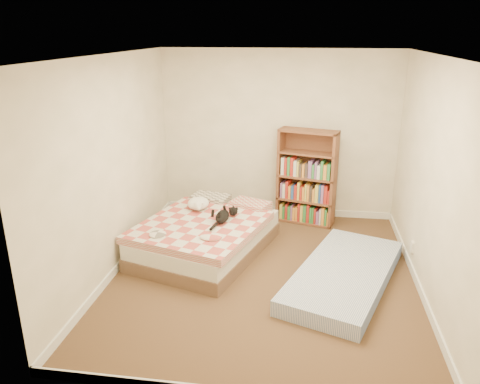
# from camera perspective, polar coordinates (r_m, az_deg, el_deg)

# --- Properties ---
(room) EXTENTS (3.51, 4.01, 2.51)m
(room) POSITION_cam_1_polar(r_m,az_deg,el_deg) (5.14, 3.10, 1.65)
(room) COLOR #4C3620
(room) RESTS_ON ground
(bed) EXTENTS (1.80, 2.18, 0.50)m
(bed) POSITION_cam_1_polar(r_m,az_deg,el_deg) (6.11, -4.08, -5.18)
(bed) COLOR brown
(bed) RESTS_ON room
(bookshelf) EXTENTS (0.92, 0.50, 1.41)m
(bookshelf) POSITION_cam_1_polar(r_m,az_deg,el_deg) (6.98, 8.05, 0.47)
(bookshelf) COLOR brown
(bookshelf) RESTS_ON room
(floor_mattress) EXTENTS (1.55, 2.22, 0.18)m
(floor_mattress) POSITION_cam_1_polar(r_m,az_deg,el_deg) (5.55, 12.55, -9.88)
(floor_mattress) COLOR #677BAB
(floor_mattress) RESTS_ON room
(black_cat) EXTENTS (0.34, 0.62, 0.14)m
(black_cat) POSITION_cam_1_polar(r_m,az_deg,el_deg) (5.94, -2.09, -2.87)
(black_cat) COLOR black
(black_cat) RESTS_ON bed
(white_dog) EXTENTS (0.41, 0.42, 0.16)m
(white_dog) POSITION_cam_1_polar(r_m,az_deg,el_deg) (6.31, -5.05, -1.40)
(white_dog) COLOR white
(white_dog) RESTS_ON bed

